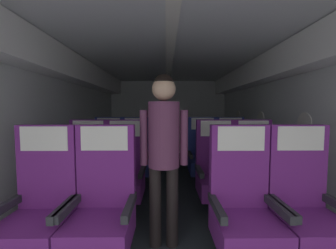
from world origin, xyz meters
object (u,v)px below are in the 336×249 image
(seat_b_left_aisle, at_px, (124,173))
(flight_attendant, at_px, (164,142))
(seat_c_right_aisle, at_px, (231,156))
(seat_a_left_aisle, at_px, (102,208))
(seat_a_right_window, at_px, (243,209))
(seat_b_right_window, at_px, (217,173))
(seat_b_left_window, at_px, (87,173))
(seat_c_left_aisle, at_px, (136,157))
(seat_a_right_aisle, at_px, (305,208))
(seat_c_left_window, at_px, (108,157))
(seat_b_right_aisle, at_px, (255,173))
(seat_c_right_window, at_px, (203,156))
(seat_a_left_window, at_px, (40,209))

(seat_b_left_aisle, relative_size, flight_attendant, 0.72)
(seat_c_right_aisle, bearing_deg, seat_a_left_aisle, -130.64)
(seat_a_right_window, distance_m, seat_b_right_window, 0.95)
(seat_b_left_aisle, height_order, flight_attendant, flight_attendant)
(seat_a_left_aisle, xyz_separation_m, seat_b_left_window, (-0.48, 0.93, 0.00))
(seat_b_left_window, bearing_deg, seat_c_left_aisle, 62.97)
(seat_a_right_aisle, height_order, seat_b_left_window, same)
(seat_a_right_aisle, xyz_separation_m, seat_c_left_window, (-2.09, 1.88, 0.00))
(seat_a_right_aisle, bearing_deg, seat_b_left_window, 155.68)
(seat_b_left_window, relative_size, seat_b_right_window, 1.00)
(seat_b_left_window, distance_m, seat_b_right_aisle, 2.10)
(seat_a_left_aisle, bearing_deg, seat_b_right_aisle, 29.94)
(seat_a_left_aisle, xyz_separation_m, seat_c_right_aisle, (1.62, 1.88, 0.00))
(seat_b_left_aisle, distance_m, seat_c_right_window, 1.48)
(seat_a_right_window, height_order, seat_b_left_window, same)
(seat_b_left_window, distance_m, seat_c_left_aisle, 1.04)
(seat_a_right_window, height_order, seat_c_left_window, same)
(seat_a_left_aisle, bearing_deg, seat_b_left_aisle, 90.59)
(seat_a_right_window, relative_size, seat_c_left_aisle, 1.00)
(seat_c_right_aisle, bearing_deg, seat_b_left_aisle, -149.44)
(seat_b_right_window, bearing_deg, seat_a_left_window, -149.83)
(seat_b_right_aisle, height_order, flight_attendant, flight_attendant)
(seat_c_right_aisle, distance_m, seat_c_right_window, 0.49)
(seat_b_left_aisle, bearing_deg, seat_b_right_window, 0.58)
(seat_a_right_aisle, xyz_separation_m, seat_b_right_aisle, (-0.00, 0.94, 0.00))
(seat_a_right_aisle, relative_size, seat_a_right_window, 1.00)
(flight_attendant, bearing_deg, seat_a_right_aisle, -30.98)
(seat_a_left_aisle, distance_m, seat_c_right_aisle, 2.48)
(seat_a_right_window, xyz_separation_m, seat_b_left_aisle, (-1.13, 0.94, 0.00))
(seat_c_left_window, bearing_deg, flight_attendant, -59.52)
(seat_a_left_window, distance_m, seat_a_right_aisle, 2.11)
(seat_c_left_window, distance_m, flight_attendant, 1.96)
(seat_a_right_aisle, distance_m, seat_c_left_aisle, 2.48)
(seat_b_left_window, xyz_separation_m, seat_c_right_aisle, (2.09, 0.95, 0.00))
(seat_a_left_window, bearing_deg, seat_c_right_aisle, 41.99)
(seat_a_left_aisle, bearing_deg, seat_b_right_window, 39.37)
(seat_a_right_window, height_order, seat_b_right_window, same)
(seat_c_left_aisle, bearing_deg, seat_b_left_window, -117.03)
(seat_a_left_aisle, xyz_separation_m, seat_a_right_window, (1.12, -0.02, 0.00))
(seat_a_right_window, relative_size, seat_c_left_window, 1.00)
(seat_a_left_window, distance_m, seat_b_right_aisle, 2.31)
(seat_a_left_aisle, height_order, seat_a_right_window, same)
(seat_a_right_window, distance_m, seat_b_left_window, 1.86)
(seat_b_right_aisle, distance_m, seat_c_left_aisle, 1.87)
(seat_b_right_aisle, bearing_deg, seat_c_left_window, 155.86)
(seat_b_right_aisle, xyz_separation_m, seat_b_right_window, (-0.48, 0.00, 0.00))
(seat_c_right_window, height_order, flight_attendant, flight_attendant)
(seat_a_right_aisle, xyz_separation_m, seat_c_left_aisle, (-1.62, 1.88, 0.00))
(seat_b_right_aisle, distance_m, flight_attendant, 1.42)
(seat_b_left_aisle, relative_size, seat_b_right_aisle, 1.00)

